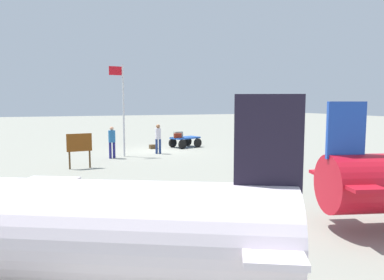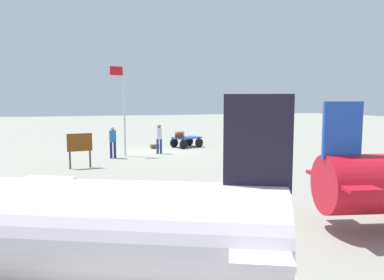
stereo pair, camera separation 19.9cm
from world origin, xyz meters
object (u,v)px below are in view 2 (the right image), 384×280
at_px(flagpole, 123,105).
at_px(signboard, 80,145).
at_px(suitcase_navy, 179,134).
at_px(worker_trailing, 159,137).
at_px(suitcase_olive, 155,147).
at_px(worker_lead, 113,139).
at_px(luggage_cart, 186,140).
at_px(suitcase_maroon, 179,136).

bearing_deg(flagpole, signboard, 49.80).
bearing_deg(suitcase_navy, flagpole, 31.35).
relative_size(worker_trailing, signboard, 1.08).
bearing_deg(suitcase_navy, suitcase_olive, -5.76).
relative_size(suitcase_olive, worker_lead, 0.31).
height_order(flagpole, signboard, flagpole).
xyz_separation_m(luggage_cart, worker_trailing, (2.49, 2.27, 0.51)).
distance_m(luggage_cart, suitcase_navy, 0.66).
bearing_deg(flagpole, suitcase_maroon, -150.50).
relative_size(suitcase_navy, suitcase_olive, 1.11).
relative_size(suitcase_navy, suitcase_maroon, 1.05).
bearing_deg(suitcase_olive, worker_trailing, 81.98).
bearing_deg(suitcase_maroon, suitcase_navy, -115.59).
xyz_separation_m(luggage_cart, flagpole, (4.60, 2.58, 2.39)).
bearing_deg(suitcase_olive, suitcase_navy, 174.24).
xyz_separation_m(suitcase_navy, signboard, (6.60, 5.46, 0.18)).
relative_size(luggage_cart, suitcase_olive, 4.10).
distance_m(worker_lead, signboard, 3.07).
height_order(suitcase_navy, suitcase_maroon, suitcase_navy).
height_order(suitcase_olive, flagpole, flagpole).
distance_m(suitcase_olive, flagpole, 4.53).
relative_size(luggage_cart, worker_trailing, 1.26).
distance_m(luggage_cart, flagpole, 5.79).
xyz_separation_m(luggage_cart, worker_lead, (5.28, 3.08, 0.53)).
bearing_deg(signboard, suitcase_maroon, -141.17).
bearing_deg(flagpole, luggage_cart, -150.72).
bearing_deg(suitcase_navy, worker_trailing, 47.79).
bearing_deg(suitcase_olive, flagpole, 47.44).
bearing_deg(signboard, worker_trailing, -144.63).
xyz_separation_m(suitcase_olive, signboard, (4.95, 5.63, 0.94)).
xyz_separation_m(luggage_cart, signboard, (7.11, 5.55, 0.58)).
height_order(worker_lead, worker_trailing, worker_trailing).
distance_m(suitcase_olive, worker_trailing, 2.52).
bearing_deg(flagpole, suitcase_olive, -132.56).
relative_size(suitcase_olive, signboard, 0.33).
bearing_deg(worker_trailing, suitcase_maroon, -133.87).
height_order(luggage_cart, signboard, signboard).
bearing_deg(luggage_cart, signboard, 37.97).
relative_size(luggage_cart, signboard, 1.36).
height_order(suitcase_maroon, suitcase_olive, suitcase_maroon).
xyz_separation_m(suitcase_navy, worker_lead, (4.77, 2.99, 0.13)).
height_order(suitcase_navy, worker_trailing, worker_trailing).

